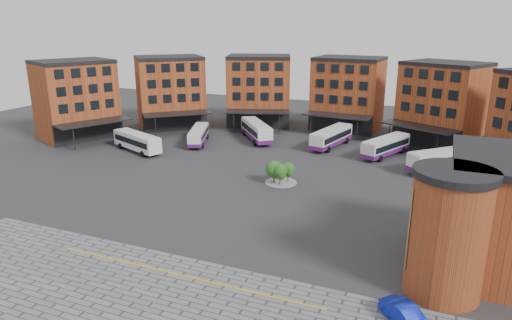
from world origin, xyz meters
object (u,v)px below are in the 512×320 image
at_px(bus_f, 444,160).
at_px(blue_car, 407,316).
at_px(bus_d, 331,137).
at_px(bus_b, 199,135).
at_px(bus_e, 386,146).
at_px(bus_c, 256,130).
at_px(tree_island, 279,171).
at_px(bus_a, 137,141).

relative_size(bus_f, blue_car, 2.24).
xyz_separation_m(bus_d, bus_f, (18.63, -7.35, 0.01)).
distance_m(bus_b, bus_f, 41.53).
xyz_separation_m(bus_b, bus_f, (41.53, -0.44, 0.22)).
height_order(bus_b, bus_f, bus_f).
bearing_deg(blue_car, bus_e, 51.55).
distance_m(bus_c, bus_e, 23.87).
distance_m(bus_d, bus_e, 9.93).
height_order(bus_d, bus_f, bus_f).
xyz_separation_m(tree_island, bus_b, (-20.89, 14.84, -0.25)).
bearing_deg(bus_f, bus_a, -125.41).
height_order(bus_a, bus_e, bus_a).
bearing_deg(bus_e, tree_island, -97.41).
bearing_deg(tree_island, bus_c, 119.87).
distance_m(bus_e, bus_f, 10.31).
bearing_deg(bus_a, bus_b, -16.03).
height_order(tree_island, bus_f, bus_f).
relative_size(bus_c, blue_car, 2.45).
distance_m(bus_a, bus_d, 33.77).
height_order(tree_island, bus_c, bus_c).
distance_m(bus_d, blue_car, 49.77).
bearing_deg(bus_f, bus_e, -164.76).
xyz_separation_m(bus_c, bus_e, (23.82, -1.64, -0.15)).
distance_m(bus_c, bus_d, 14.16).
bearing_deg(bus_e, bus_c, -160.43).
distance_m(tree_island, bus_a, 28.57).
bearing_deg(bus_c, bus_e, -42.35).
bearing_deg(bus_e, bus_f, -6.12).
xyz_separation_m(bus_b, blue_car, (39.78, -39.89, -0.83)).
height_order(tree_island, bus_d, bus_d).
bearing_deg(blue_car, bus_b, 87.27).
bearing_deg(bus_c, bus_a, -174.75).
bearing_deg(bus_c, bus_b, 177.31).
distance_m(bus_b, bus_d, 23.92).
bearing_deg(bus_a, blue_car, -100.96).
xyz_separation_m(bus_e, bus_f, (8.96, -5.09, 0.10)).
xyz_separation_m(bus_c, bus_d, (14.15, 0.62, -0.06)).
height_order(bus_c, bus_d, bus_c).
bearing_deg(bus_c, tree_island, -98.54).
bearing_deg(bus_c, bus_f, -50.02).
height_order(bus_a, blue_car, bus_a).
bearing_deg(bus_a, bus_d, -39.68).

